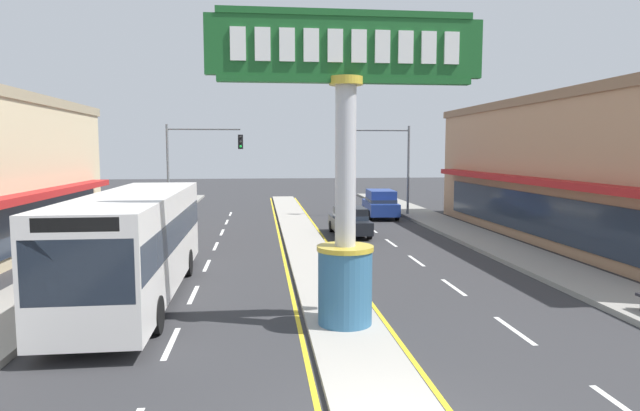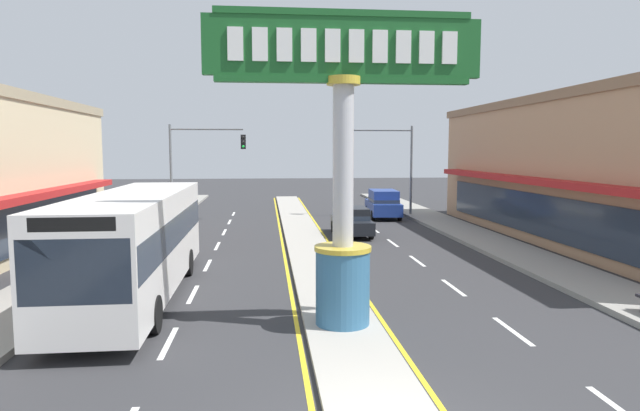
% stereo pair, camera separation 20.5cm
% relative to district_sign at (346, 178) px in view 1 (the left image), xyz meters
% --- Properties ---
extents(median_strip, '(1.95, 52.00, 0.14)m').
position_rel_district_sign_xyz_m(median_strip, '(0.00, 12.60, -3.82)').
color(median_strip, '#A39E93').
rests_on(median_strip, ground).
extents(sidewalk_left, '(2.71, 60.00, 0.18)m').
position_rel_district_sign_xyz_m(sidewalk_left, '(-8.93, 10.60, -3.80)').
color(sidewalk_left, gray).
rests_on(sidewalk_left, ground).
extents(sidewalk_right, '(2.71, 60.00, 0.18)m').
position_rel_district_sign_xyz_m(sidewalk_right, '(8.93, 10.60, -3.80)').
color(sidewalk_right, gray).
rests_on(sidewalk_right, ground).
extents(lane_markings, '(8.69, 52.00, 0.01)m').
position_rel_district_sign_xyz_m(lane_markings, '(0.00, 11.24, -3.88)').
color(lane_markings, silver).
rests_on(lane_markings, ground).
extents(district_sign, '(6.83, 1.45, 7.81)m').
position_rel_district_sign_xyz_m(district_sign, '(0.00, 0.00, 0.00)').
color(district_sign, '#33668C').
rests_on(district_sign, median_strip).
extents(storefront_right, '(10.55, 24.94, 7.25)m').
position_rel_district_sign_xyz_m(storefront_right, '(15.74, 12.06, -0.26)').
color(storefront_right, tan).
rests_on(storefront_right, ground).
extents(traffic_light_left_side, '(4.86, 0.46, 6.20)m').
position_rel_district_sign_xyz_m(traffic_light_left_side, '(-6.21, 22.15, 0.36)').
color(traffic_light_left_side, slate).
rests_on(traffic_light_left_side, ground).
extents(traffic_light_right_side, '(4.86, 0.46, 6.20)m').
position_rel_district_sign_xyz_m(traffic_light_right_side, '(6.21, 22.96, 0.36)').
color(traffic_light_right_side, slate).
rests_on(traffic_light_right_side, ground).
extents(bus_near_right_lane, '(2.63, 11.22, 3.26)m').
position_rel_district_sign_xyz_m(bus_near_right_lane, '(-5.92, 3.57, -2.02)').
color(bus_near_right_lane, silver).
rests_on(bus_near_right_lane, ground).
extents(sedan_far_right_lane, '(1.85, 4.30, 1.53)m').
position_rel_district_sign_xyz_m(sedan_far_right_lane, '(2.63, 15.12, -3.10)').
color(sedan_far_right_lane, black).
rests_on(sedan_far_right_lane, ground).
extents(suv_near_left_lane, '(2.17, 4.70, 1.90)m').
position_rel_district_sign_xyz_m(suv_near_left_lane, '(5.92, 22.41, -2.90)').
color(suv_near_left_lane, navy).
rests_on(suv_near_left_lane, ground).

